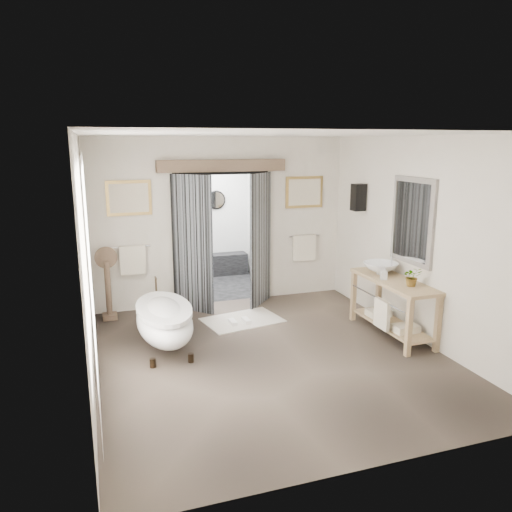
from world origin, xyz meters
name	(u,v)px	position (x,y,z in m)	size (l,w,h in m)	color
ground_plane	(270,356)	(0.00, 0.00, 0.00)	(5.00, 5.00, 0.00)	brown
room_shell	(272,221)	(-0.04, -0.13, 1.86)	(4.52, 5.02, 2.91)	beige
shower_room	(204,237)	(0.00, 3.99, 0.91)	(2.22, 2.01, 2.51)	black
back_wall_dressing	(224,217)	(0.00, 2.32, 1.56)	(3.82, 0.71, 2.52)	black
clawfoot_tub	(164,320)	(-1.29, 0.74, 0.40)	(0.75, 1.67, 0.82)	black
vanity	(392,303)	(1.95, 0.14, 0.51)	(0.57, 1.60, 0.85)	tan
pedestal_mirror	(108,288)	(-1.98, 2.19, 0.51)	(0.35, 0.23, 1.20)	brown
rug	(242,320)	(0.04, 1.42, 0.01)	(1.20, 0.80, 0.01)	beige
slippers	(239,321)	(-0.04, 1.32, 0.04)	(0.32, 0.24, 0.05)	white
basin	(380,268)	(1.96, 0.50, 0.94)	(0.52, 0.52, 0.18)	white
plant	(412,277)	(2.01, -0.21, 0.99)	(0.25, 0.21, 0.28)	gray
soap_bottle_a	(384,273)	(1.83, 0.21, 0.95)	(0.09, 0.09, 0.20)	gray
soap_bottle_b	(371,264)	(1.98, 0.81, 0.92)	(0.12, 0.12, 0.15)	gray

